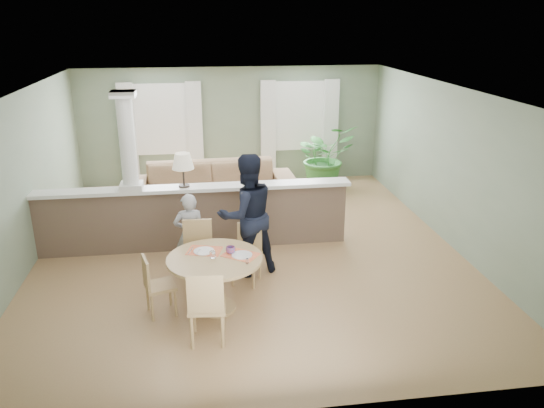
{
  "coord_description": "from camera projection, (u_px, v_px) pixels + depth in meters",
  "views": [
    {
      "loc": [
        -0.77,
        -8.3,
        3.8
      ],
      "look_at": [
        0.26,
        -1.0,
        1.16
      ],
      "focal_mm": 35.0,
      "sensor_mm": 36.0,
      "label": 1
    }
  ],
  "objects": [
    {
      "name": "houseplant",
      "position": [
        324.0,
        156.0,
        12.12
      ],
      "size": [
        1.64,
        1.53,
        1.49
      ],
      "primitive_type": "imported",
      "rotation": [
        0.0,
        0.0,
        0.32
      ],
      "color": "#2E6D2B",
      "rests_on": "ground"
    },
    {
      "name": "ground",
      "position": [
        249.0,
        249.0,
        9.12
      ],
      "size": [
        8.0,
        8.0,
        0.0
      ],
      "primitive_type": "plane",
      "color": "tan",
      "rests_on": "ground"
    },
    {
      "name": "chair_far_man",
      "position": [
        248.0,
        251.0,
        7.89
      ],
      "size": [
        0.52,
        0.52,
        0.88
      ],
      "rotation": [
        0.0,
        0.0,
        -0.4
      ],
      "color": "tan",
      "rests_on": "ground"
    },
    {
      "name": "pony_wall",
      "position": [
        189.0,
        209.0,
        8.94
      ],
      "size": [
        5.32,
        0.38,
        2.7
      ],
      "color": "brown",
      "rests_on": "ground"
    },
    {
      "name": "dining_table",
      "position": [
        216.0,
        268.0,
        7.07
      ],
      "size": [
        1.28,
        1.28,
        0.87
      ],
      "rotation": [
        0.0,
        0.0,
        -0.28
      ],
      "color": "tan",
      "rests_on": "ground"
    },
    {
      "name": "man_person",
      "position": [
        247.0,
        215.0,
        8.01
      ],
      "size": [
        1.1,
        0.97,
        1.9
      ],
      "primitive_type": "imported",
      "rotation": [
        0.0,
        0.0,
        3.45
      ],
      "color": "black",
      "rests_on": "ground"
    },
    {
      "name": "sofa",
      "position": [
        212.0,
        189.0,
        10.65
      ],
      "size": [
        3.42,
        1.43,
        0.99
      ],
      "primitive_type": "imported",
      "rotation": [
        0.0,
        0.0,
        0.03
      ],
      "color": "#9C7555",
      "rests_on": "ground"
    },
    {
      "name": "child_person",
      "position": [
        190.0,
        235.0,
        8.04
      ],
      "size": [
        0.5,
        0.35,
        1.31
      ],
      "primitive_type": "imported",
      "rotation": [
        0.0,
        0.0,
        3.23
      ],
      "color": "#9B9BA0",
      "rests_on": "ground"
    },
    {
      "name": "chair_side",
      "position": [
        155.0,
        283.0,
        6.99
      ],
      "size": [
        0.47,
        0.47,
        0.84
      ],
      "rotation": [
        0.0,
        0.0,
        1.84
      ],
      "color": "tan",
      "rests_on": "ground"
    },
    {
      "name": "room_shell",
      "position": [
        242.0,
        138.0,
        9.09
      ],
      "size": [
        7.02,
        8.02,
        2.71
      ],
      "color": "gray",
      "rests_on": "ground"
    },
    {
      "name": "chair_near",
      "position": [
        207.0,
        304.0,
        6.32
      ],
      "size": [
        0.48,
        0.48,
        1.0
      ],
      "rotation": [
        0.0,
        0.0,
        3.07
      ],
      "color": "tan",
      "rests_on": "ground"
    },
    {
      "name": "chair_far_boy",
      "position": [
        198.0,
        251.0,
        7.76
      ],
      "size": [
        0.45,
        0.45,
        0.98
      ],
      "rotation": [
        0.0,
        0.0,
        -0.02
      ],
      "color": "tan",
      "rests_on": "ground"
    }
  ]
}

